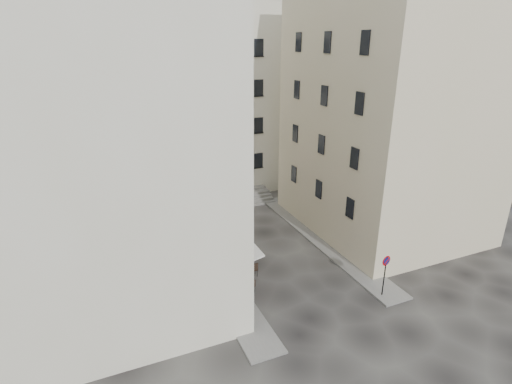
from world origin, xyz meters
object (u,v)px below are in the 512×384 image
no_parking_sign (385,268)px  bistro_table_b (247,270)px  pedestrian (242,250)px  bistro_table_a (245,286)px

no_parking_sign → bistro_table_b: bearing=134.6°
bistro_table_b → pedestrian: bearing=75.8°
bistro_table_a → pedestrian: (1.24, 3.71, 0.39)m
no_parking_sign → bistro_table_b: (-6.82, 5.20, -1.47)m
bistro_table_a → bistro_table_b: size_ratio=0.83×
no_parking_sign → pedestrian: size_ratio=1.73×
no_parking_sign → pedestrian: (-6.27, 7.38, -1.17)m
bistro_table_b → pedestrian: pedestrian is taller
bistro_table_a → bistro_table_b: (0.69, 1.53, 0.09)m
bistro_table_a → pedestrian: pedestrian is taller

